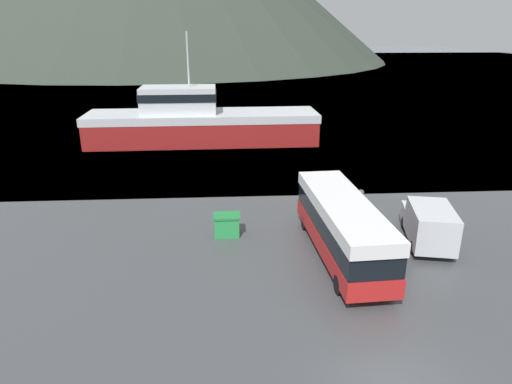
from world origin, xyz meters
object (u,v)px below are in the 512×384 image
tour_bus (342,225)px  delivery_van (429,223)px  fishing_boat (199,121)px  small_boat (161,126)px  storage_bin (227,225)px

tour_bus → delivery_van: (5.13, 1.09, -0.54)m
delivery_van → fishing_boat: 27.98m
delivery_van → fishing_boat: fishing_boat is taller
tour_bus → fishing_boat: (-8.68, 25.40, 0.50)m
small_boat → storage_bin: bearing=71.0°
fishing_boat → small_boat: size_ratio=3.01×
fishing_boat → small_boat: 8.94m
delivery_van → storage_bin: (-11.07, 1.78, -0.57)m
delivery_van → fishing_boat: bearing=131.7°
fishing_boat → small_boat: (-4.97, 7.18, -1.89)m
fishing_boat → storage_bin: size_ratio=15.26×
tour_bus → storage_bin: size_ratio=6.63×
storage_bin → small_boat: (-7.71, 29.72, -0.29)m
fishing_boat → storage_bin: fishing_boat is taller
delivery_van → storage_bin: 11.22m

